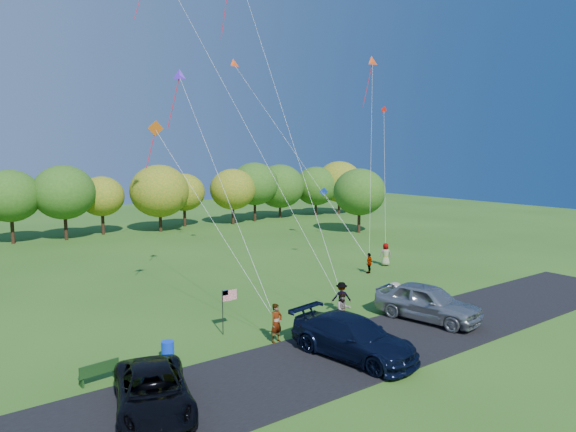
% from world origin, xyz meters
% --- Properties ---
extents(ground, '(140.00, 140.00, 0.00)m').
position_xyz_m(ground, '(0.00, 0.00, 0.00)').
color(ground, '#2B5618').
rests_on(ground, ground).
extents(asphalt_lane, '(44.00, 6.00, 0.06)m').
position_xyz_m(asphalt_lane, '(0.00, -4.00, 0.03)').
color(asphalt_lane, black).
rests_on(asphalt_lane, ground).
extents(treeline, '(74.60, 27.33, 8.33)m').
position_xyz_m(treeline, '(0.29, 35.76, 4.79)').
color(treeline, '#3A2115').
rests_on(treeline, ground).
extents(minivan_dark, '(4.01, 6.04, 1.54)m').
position_xyz_m(minivan_dark, '(-11.00, -3.97, 0.83)').
color(minivan_dark, black).
rests_on(minivan_dark, asphalt_lane).
extents(minivan_navy, '(3.56, 6.58, 1.81)m').
position_xyz_m(minivan_navy, '(-1.73, -4.43, 0.97)').
color(minivan_navy, black).
rests_on(minivan_navy, asphalt_lane).
extents(minivan_silver, '(3.57, 6.28, 2.02)m').
position_xyz_m(minivan_silver, '(5.16, -3.06, 1.07)').
color(minivan_silver, '#93989D').
rests_on(minivan_silver, asphalt_lane).
extents(flyer_a, '(0.79, 0.60, 1.94)m').
position_xyz_m(flyer_a, '(-3.45, -0.80, 0.97)').
color(flyer_a, '#4C4C59').
rests_on(flyer_a, ground).
extents(flyer_b, '(1.04, 0.94, 1.75)m').
position_xyz_m(flyer_b, '(0.94, -0.80, 0.88)').
color(flyer_b, '#4C4C59').
rests_on(flyer_b, ground).
extents(flyer_c, '(1.33, 1.18, 1.79)m').
position_xyz_m(flyer_c, '(2.35, 0.90, 0.90)').
color(flyer_c, '#4C4C59').
rests_on(flyer_c, ground).
extents(flyer_d, '(1.01, 0.73, 1.60)m').
position_xyz_m(flyer_d, '(10.60, 6.91, 0.80)').
color(flyer_d, '#4C4C59').
rests_on(flyer_d, ground).
extents(flyer_e, '(1.10, 1.00, 1.88)m').
position_xyz_m(flyer_e, '(13.58, 8.00, 0.94)').
color(flyer_e, '#4C4C59').
rests_on(flyer_e, ground).
extents(park_bench, '(1.62, 0.48, 0.90)m').
position_xyz_m(park_bench, '(-11.85, -0.31, 0.48)').
color(park_bench, '#153613').
rests_on(park_bench, ground).
extents(trash_barrel, '(0.57, 0.57, 0.86)m').
position_xyz_m(trash_barrel, '(-8.66, 0.29, 0.43)').
color(trash_barrel, '#0E37D7').
rests_on(trash_barrel, ground).
extents(flag_assembly, '(0.86, 0.56, 2.32)m').
position_xyz_m(flag_assembly, '(-4.83, 1.68, 1.73)').
color(flag_assembly, black).
rests_on(flag_assembly, ground).
extents(boulder_near, '(1.13, 0.89, 0.57)m').
position_xyz_m(boulder_near, '(6.54, 0.52, 0.28)').
color(boulder_near, gray).
rests_on(boulder_near, ground).
extents(boulder_far, '(0.96, 0.80, 0.50)m').
position_xyz_m(boulder_far, '(8.60, 2.45, 0.25)').
color(boulder_far, gray).
rests_on(boulder_far, ground).
extents(kites_aloft, '(24.52, 10.48, 18.90)m').
position_xyz_m(kites_aloft, '(3.35, 13.08, 19.23)').
color(kites_aloft, '#C71662').
rests_on(kites_aloft, ground).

